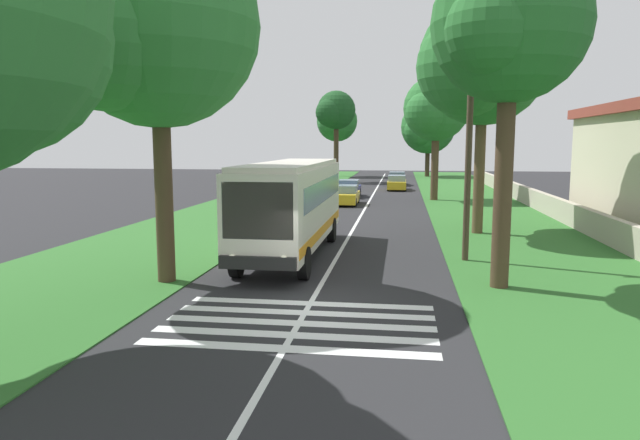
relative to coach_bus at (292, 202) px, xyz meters
name	(u,v)px	position (x,y,z in m)	size (l,w,h in m)	color
ground	(310,305)	(-6.85, -1.80, -2.15)	(160.00, 160.00, 0.00)	#262628
grass_verge_left	(207,224)	(8.15, 6.40, -2.13)	(120.00, 8.00, 0.04)	#2D6628
grass_verge_right	(513,230)	(8.15, -10.00, -2.13)	(120.00, 8.00, 0.04)	#2D6628
centre_line	(354,227)	(8.15, -1.80, -2.14)	(110.00, 0.16, 0.01)	silver
coach_bus	(292,202)	(0.00, 0.00, 0.00)	(11.16, 2.62, 3.73)	silver
zebra_crossing	(299,323)	(-8.53, -1.80, -2.14)	(4.05, 6.80, 0.01)	silver
trailing_car_0	(346,196)	(19.47, -0.23, -1.48)	(4.30, 1.78, 1.43)	gold
trailing_car_1	(349,189)	(25.70, 0.11, -1.48)	(4.30, 1.78, 1.43)	navy
trailing_car_2	(397,183)	(33.20, -3.80, -1.48)	(4.30, 1.78, 1.43)	gold
trailing_car_3	(397,179)	(39.79, -3.75, -1.48)	(4.30, 1.78, 1.43)	black
roadside_tree_left_0	(335,112)	(44.21, 3.50, 5.90)	(5.35, 4.46, 10.42)	#3D2D1E
roadside_tree_left_1	(336,122)	(54.98, 4.57, 5.12)	(6.22, 5.44, 10.09)	brown
roadside_tree_left_3	(149,31)	(-5.04, 3.43, 5.72)	(7.42, 6.31, 11.16)	#4C3826
roadside_tree_right_0	(434,111)	(23.69, -6.68, 4.82)	(6.12, 5.05, 9.63)	#4C3826
roadside_tree_right_1	(427,128)	(56.21, -7.46, 4.35)	(8.17, 7.18, 10.22)	#3D2D1E
roadside_tree_right_2	(479,65)	(6.85, -7.83, 6.03)	(7.89, 6.30, 11.44)	brown
roadside_tree_right_3	(506,31)	(-4.03, -7.26, 5.62)	(5.36, 4.62, 10.20)	#4C3826
utility_pole	(469,139)	(-0.12, -6.73, 2.47)	(0.24, 1.40, 8.85)	#473828
roadside_wall	(557,208)	(13.15, -13.40, -1.49)	(70.00, 0.40, 1.23)	#B2A893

